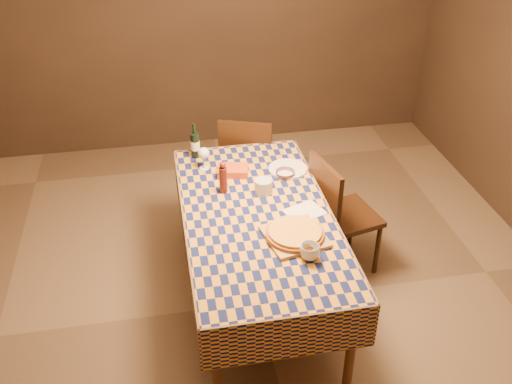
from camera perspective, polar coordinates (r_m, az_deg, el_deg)
room at (r=3.31m, az=0.16°, el=6.07°), size 5.00×5.10×2.70m
dining_table at (r=3.66m, az=0.14°, el=-3.13°), size 0.94×1.84×0.77m
cutting_board at (r=3.41m, az=3.89°, el=-4.45°), size 0.40×0.40×0.02m
pizza at (r=3.39m, az=3.91°, el=-4.09°), size 0.44×0.44×0.04m
pepper_mill at (r=3.77m, az=-3.31°, el=1.37°), size 0.06×0.06×0.23m
bowl at (r=3.98m, az=2.93°, el=1.84°), size 0.15×0.15×0.04m
wine_glass at (r=4.04m, az=-5.26°, el=3.81°), size 0.09×0.09×0.17m
wine_bottle at (r=4.20m, az=-6.10°, el=4.75°), size 0.08×0.08×0.27m
deli_tub at (r=3.78m, az=0.75°, el=0.56°), size 0.12×0.12×0.10m
takeout_container at (r=4.00m, az=-2.32°, el=2.15°), size 0.24×0.19×0.05m
white_plate at (r=4.06m, az=3.20°, el=2.33°), size 0.36×0.36×0.02m
tumbler at (r=3.25m, az=5.40°, el=-5.97°), size 0.15×0.15×0.09m
flour_patch at (r=3.64m, az=4.87°, el=-1.97°), size 0.28×0.25×0.00m
flour_bag at (r=3.41m, az=4.96°, el=-4.15°), size 0.18×0.14×0.05m
chair_far at (r=4.66m, az=-0.83°, el=3.09°), size 0.54×0.54×0.93m
chair_right at (r=4.11m, az=8.08°, el=-1.84°), size 0.51×0.50×0.93m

